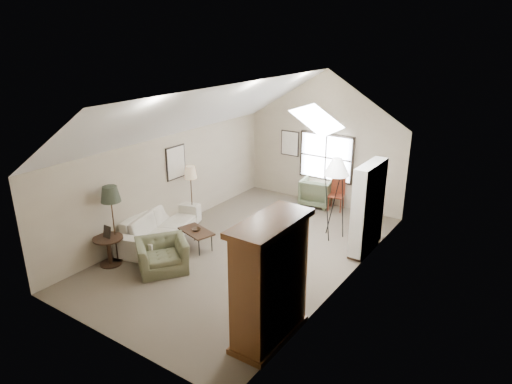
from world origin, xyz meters
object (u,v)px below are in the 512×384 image
Objects in this scene: side_table at (109,251)px; sofa at (161,225)px; armoire at (270,281)px; side_chair at (336,193)px; armchair_far at (317,192)px; coffee_table at (197,239)px; armchair_near at (162,255)px.

sofa is at bearing 90.00° from side_table.
armoire reaches higher than sofa.
side_table is at bearing -126.48° from side_chair.
side_table is (-4.38, 0.14, -0.77)m from armoire.
side_table is at bearing 60.80° from armchair_far.
sofa reaches higher than side_table.
armoire is 4.77m from sofa.
armoire is at bearing -29.54° from coffee_table.
armoire is 3.30× the size of side_table.
armoire is 4.45m from side_table.
side_table is (0.00, -1.60, -0.06)m from sofa.
coffee_table is (-0.07, 1.22, -0.12)m from armchair_near.
armchair_near is (1.15, -1.10, -0.04)m from sofa.
armchair_far is 6.34m from side_table.
armchair_far is at bearing 109.80° from armoire.
armchair_near is 0.99× the size of side_chair.
armchair_near is 5.55m from armchair_far.
sofa is 2.90× the size of armchair_far.
sofa is 2.48× the size of armchair_near.
side_chair is at bearing 165.26° from armchair_far.
armchair_far is 1.01× the size of coffee_table.
armchair_near is 1.23m from coffee_table.
coffee_table is at bearing 66.38° from armchair_far.
side_table is (-1.15, -0.50, -0.01)m from armchair_near.
armchair_near reaches higher than side_table.
armchair_far is 4.38m from coffee_table.
coffee_table is 0.83× the size of side_chair.
armchair_far reaches higher than sofa.
sofa is 1.59m from armchair_near.
side_chair is at bearing 67.09° from coffee_table.
armchair_far is (2.18, 4.36, 0.03)m from sofa.
armoire is 2.03× the size of side_chair.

